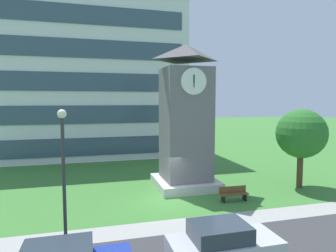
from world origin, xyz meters
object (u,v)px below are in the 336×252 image
clock_tower (186,125)px  tree_near_tower (301,134)px  park_bench (234,194)px  parked_car_silver (223,245)px  street_lamp (63,165)px

clock_tower → tree_near_tower: clock_tower is taller
clock_tower → park_bench: (1.94, -3.62, -4.02)m
park_bench → clock_tower: bearing=118.2°
clock_tower → parked_car_silver: clock_tower is taller
clock_tower → park_bench: size_ratio=5.56×
parked_car_silver → tree_near_tower: bearing=38.8°
park_bench → street_lamp: size_ratio=0.31×
clock_tower → street_lamp: clock_tower is taller
park_bench → street_lamp: street_lamp is taller
tree_near_tower → parked_car_silver: size_ratio=1.35×
clock_tower → street_lamp: size_ratio=1.72×
clock_tower → tree_near_tower: 8.15m
street_lamp → parked_car_silver: (5.73, -2.63, -2.77)m
parked_car_silver → clock_tower: bearing=79.4°
tree_near_tower → street_lamp: bearing=-161.5°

